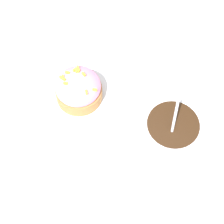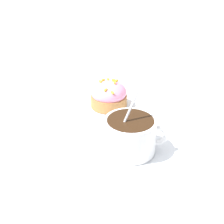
% 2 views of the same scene
% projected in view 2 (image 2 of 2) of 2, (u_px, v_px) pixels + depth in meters
% --- Properties ---
extents(ground_plane, '(3.00, 3.00, 0.00)m').
position_uv_depth(ground_plane, '(121.00, 126.00, 0.60)').
color(ground_plane, '#B2B2B7').
extents(paper_napkin, '(0.33, 0.30, 0.00)m').
position_uv_depth(paper_napkin, '(121.00, 125.00, 0.60)').
color(paper_napkin, white).
rests_on(paper_napkin, ground_plane).
extents(coffee_cup, '(0.09, 0.11, 0.11)m').
position_uv_depth(coffee_cup, '(129.00, 134.00, 0.51)').
color(coffee_cup, white).
rests_on(coffee_cup, paper_napkin).
extents(frosted_pastry, '(0.08, 0.08, 0.06)m').
position_uv_depth(frosted_pastry, '(109.00, 95.00, 0.66)').
color(frosted_pastry, '#B2753D').
rests_on(frosted_pastry, paper_napkin).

